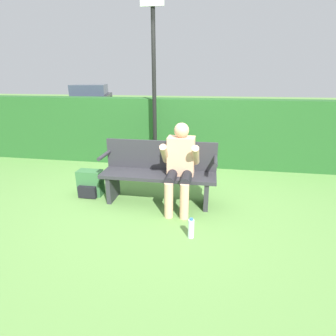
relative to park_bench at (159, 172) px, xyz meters
name	(u,v)px	position (x,y,z in m)	size (l,w,h in m)	color
ground_plane	(159,202)	(0.00, -0.06, -0.43)	(40.00, 40.00, 0.00)	#5B8942
hedge_back	(176,132)	(0.00, 1.68, 0.21)	(12.00, 0.41, 1.27)	#235623
park_bench	(159,172)	(0.00, 0.00, 0.00)	(1.55, 0.42, 0.83)	#2D2D33
person_seated	(180,163)	(0.30, -0.13, 0.18)	(0.48, 0.59, 1.11)	#DBA884
backpack	(90,184)	(-1.03, 0.00, -0.25)	(0.35, 0.25, 0.38)	#336638
water_bottle	(191,228)	(0.51, -0.84, -0.32)	(0.07, 0.07, 0.23)	silver
signpost	(154,77)	(-0.32, 1.26, 1.21)	(0.38, 0.09, 2.95)	black
parked_car	(91,98)	(-5.40, 9.49, 0.17)	(2.91, 4.58, 1.25)	black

